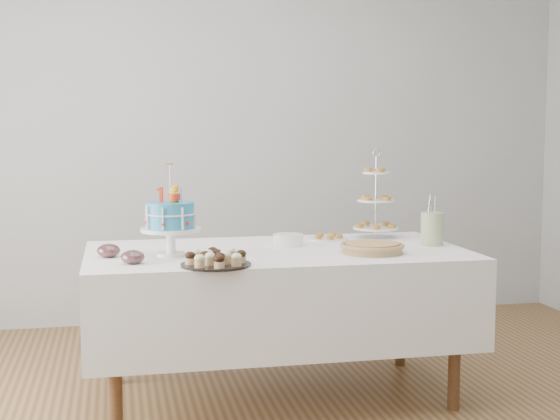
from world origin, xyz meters
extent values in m
plane|color=brown|center=(0.00, 0.00, 0.00)|extent=(5.00, 5.00, 0.00)
cube|color=#A5A9AB|center=(0.00, 2.00, 1.35)|extent=(5.00, 0.04, 2.70)
cube|color=#A5A9AB|center=(0.00, -2.00, 1.35)|extent=(5.00, 0.04, 2.70)
cube|color=white|center=(0.00, 0.30, 0.55)|extent=(1.92, 1.02, 0.45)
cylinder|color=brown|center=(-0.82, -0.07, 0.34)|extent=(0.06, 0.06, 0.67)
cylinder|color=brown|center=(0.82, -0.07, 0.34)|extent=(0.06, 0.06, 0.67)
cylinder|color=brown|center=(-0.82, 0.67, 0.34)|extent=(0.06, 0.06, 0.67)
cylinder|color=brown|center=(0.82, 0.67, 0.34)|extent=(0.06, 0.06, 0.67)
cylinder|color=teal|center=(-0.54, 0.22, 0.97)|extent=(0.23, 0.23, 0.13)
torus|color=silver|center=(-0.54, 0.22, 0.98)|extent=(0.24, 0.24, 0.01)
cube|color=red|center=(-0.59, 0.22, 1.07)|extent=(0.02, 0.02, 0.07)
cylinder|color=blue|center=(-0.50, 0.16, 1.07)|extent=(0.01, 0.01, 0.07)
cylinder|color=silver|center=(-0.54, 0.25, 1.12)|extent=(0.00, 0.00, 0.18)
cylinder|color=gold|center=(-0.54, 0.25, 1.22)|extent=(0.05, 0.05, 0.01)
cylinder|color=black|center=(-0.36, -0.10, 0.78)|extent=(0.32, 0.32, 0.01)
ellipsoid|color=black|center=(-0.43, -0.10, 0.82)|extent=(0.05, 0.05, 0.04)
ellipsoid|color=#FDF4C4|center=(-0.30, -0.10, 0.82)|extent=(0.05, 0.05, 0.04)
cylinder|color=tan|center=(0.44, 0.10, 0.79)|extent=(0.30, 0.30, 0.04)
cylinder|color=#AC7A42|center=(0.44, 0.10, 0.81)|extent=(0.27, 0.27, 0.02)
torus|color=tan|center=(0.44, 0.10, 0.81)|extent=(0.32, 0.32, 0.02)
cylinder|color=silver|center=(0.64, 0.62, 1.00)|extent=(0.01, 0.01, 0.46)
cylinder|color=white|center=(0.64, 0.62, 0.83)|extent=(0.26, 0.26, 0.01)
cylinder|color=white|center=(0.64, 0.62, 0.98)|extent=(0.21, 0.21, 0.01)
cylinder|color=white|center=(0.64, 0.62, 1.14)|extent=(0.16, 0.16, 0.01)
torus|color=silver|center=(0.64, 0.62, 1.25)|extent=(0.05, 0.01, 0.05)
cylinder|color=white|center=(0.09, 0.43, 0.80)|extent=(0.16, 0.16, 0.06)
cylinder|color=white|center=(0.35, 0.59, 0.78)|extent=(0.21, 0.21, 0.01)
ellipsoid|color=silver|center=(-0.73, 0.03, 0.80)|extent=(0.11, 0.11, 0.07)
cylinder|color=#590709|center=(-0.73, 0.03, 0.80)|extent=(0.08, 0.08, 0.03)
ellipsoid|color=silver|center=(-0.84, 0.24, 0.80)|extent=(0.11, 0.11, 0.07)
cylinder|color=#590709|center=(-0.84, 0.24, 0.80)|extent=(0.08, 0.08, 0.03)
cylinder|color=beige|center=(0.84, 0.29, 0.86)|extent=(0.12, 0.12, 0.17)
cylinder|color=beige|center=(0.90, 0.27, 0.87)|extent=(0.01, 0.01, 0.09)
camera|label=1|loc=(-0.80, -3.56, 1.39)|focal=50.00mm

